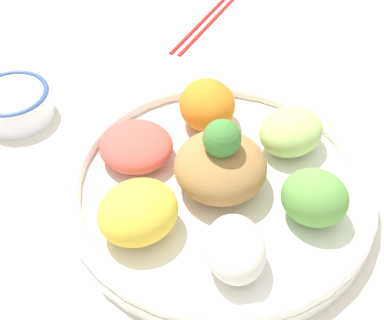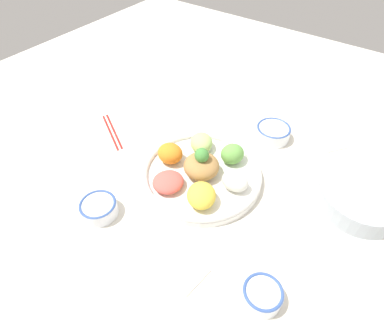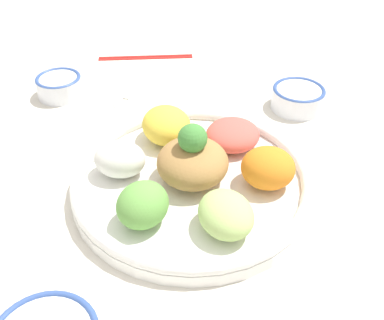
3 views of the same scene
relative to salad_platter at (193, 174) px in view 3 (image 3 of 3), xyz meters
name	(u,v)px [view 3 (image 3 of 3)]	position (x,y,z in m)	size (l,w,h in m)	color
ground_plane	(184,183)	(-0.02, 0.01, -0.03)	(2.40, 2.40, 0.00)	silver
salad_platter	(193,174)	(0.00, 0.00, 0.00)	(0.36, 0.36, 0.12)	white
rice_bowl_blue	(59,85)	(-0.32, 0.22, -0.01)	(0.09, 0.09, 0.04)	white
sauce_bowl_dark	(298,97)	(0.15, 0.27, 0.00)	(0.10, 0.10, 0.04)	white
chopsticks_pair_near	(146,56)	(-0.20, 0.42, -0.02)	(0.21, 0.07, 0.01)	red
serving_spoon_extra	(127,96)	(-0.18, 0.24, -0.03)	(0.04, 0.12, 0.01)	beige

